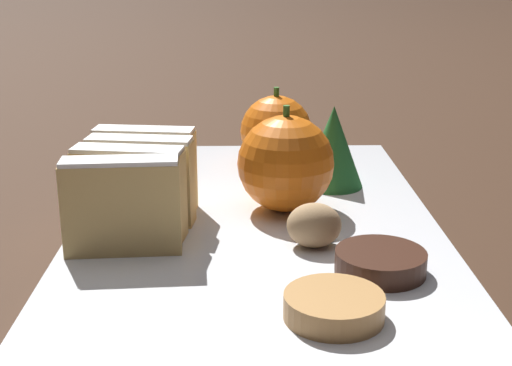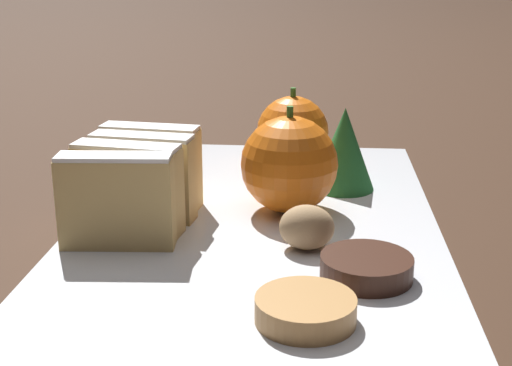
# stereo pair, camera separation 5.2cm
# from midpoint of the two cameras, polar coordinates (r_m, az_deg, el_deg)

# --- Properties ---
(ground_plane) EXTENTS (6.00, 6.00, 0.00)m
(ground_plane) POSITION_cam_midpoint_polar(r_m,az_deg,el_deg) (0.54, -2.79, -4.30)
(ground_plane) COLOR #382316
(serving_platter) EXTENTS (0.27, 0.44, 0.01)m
(serving_platter) POSITION_cam_midpoint_polar(r_m,az_deg,el_deg) (0.54, -2.80, -3.71)
(serving_platter) COLOR silver
(serving_platter) RESTS_ON ground_plane
(stollen_slice_front) EXTENTS (0.08, 0.03, 0.07)m
(stollen_slice_front) POSITION_cam_midpoint_polar(r_m,az_deg,el_deg) (0.48, -13.76, -1.86)
(stollen_slice_front) COLOR tan
(stollen_slice_front) RESTS_ON serving_platter
(stollen_slice_second) EXTENTS (0.08, 0.03, 0.07)m
(stollen_slice_second) POSITION_cam_midpoint_polar(r_m,az_deg,el_deg) (0.51, -13.01, -0.80)
(stollen_slice_second) COLOR tan
(stollen_slice_second) RESTS_ON serving_platter
(stollen_slice_third) EXTENTS (0.08, 0.03, 0.07)m
(stollen_slice_third) POSITION_cam_midpoint_polar(r_m,az_deg,el_deg) (0.53, -11.99, 0.16)
(stollen_slice_third) COLOR tan
(stollen_slice_third) RESTS_ON serving_platter
(stollen_slice_fourth) EXTENTS (0.08, 0.03, 0.07)m
(stollen_slice_fourth) POSITION_cam_midpoint_polar(r_m,az_deg,el_deg) (0.56, -11.51, 1.03)
(stollen_slice_fourth) COLOR tan
(stollen_slice_fourth) RESTS_ON serving_platter
(orange_near) EXTENTS (0.07, 0.07, 0.07)m
(orange_near) POSITION_cam_midpoint_polar(r_m,az_deg,el_deg) (0.66, -0.65, 4.14)
(orange_near) COLOR orange
(orange_near) RESTS_ON serving_platter
(orange_far) EXTENTS (0.07, 0.07, 0.08)m
(orange_far) POSITION_cam_midpoint_polar(r_m,az_deg,el_deg) (0.55, -0.35, 1.52)
(orange_far) COLOR orange
(orange_far) RESTS_ON serving_platter
(walnut) EXTENTS (0.04, 0.03, 0.03)m
(walnut) POSITION_cam_midpoint_polar(r_m,az_deg,el_deg) (0.48, 1.58, -3.45)
(walnut) COLOR tan
(walnut) RESTS_ON serving_platter
(chocolate_cookie) EXTENTS (0.06, 0.06, 0.01)m
(chocolate_cookie) POSITION_cam_midpoint_polar(r_m,az_deg,el_deg) (0.45, 6.65, -6.38)
(chocolate_cookie) COLOR #381E14
(chocolate_cookie) RESTS_ON serving_platter
(gingerbread_cookie) EXTENTS (0.06, 0.06, 0.01)m
(gingerbread_cookie) POSITION_cam_midpoint_polar(r_m,az_deg,el_deg) (0.40, 2.44, -9.93)
(gingerbread_cookie) COLOR #B27F47
(gingerbread_cookie) RESTS_ON serving_platter
(evergreen_sprig) EXTENTS (0.05, 0.05, 0.07)m
(evergreen_sprig) POSITION_cam_midpoint_polar(r_m,az_deg,el_deg) (0.60, 3.72, 2.90)
(evergreen_sprig) COLOR #23662D
(evergreen_sprig) RESTS_ON serving_platter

